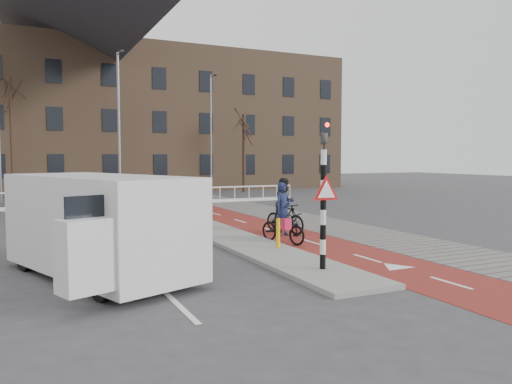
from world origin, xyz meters
name	(u,v)px	position (x,y,z in m)	size (l,w,h in m)	color
ground	(302,257)	(0.00, 0.00, 0.00)	(120.00, 120.00, 0.00)	#38383A
bike_lane	(223,216)	(1.50, 10.00, 0.01)	(2.50, 60.00, 0.01)	maroon
sidewalk	(275,213)	(4.30, 10.00, 0.01)	(3.00, 60.00, 0.01)	slate
curb_island	(227,236)	(-0.70, 4.00, 0.06)	(1.80, 16.00, 0.12)	gray
traffic_signal	(324,192)	(-0.60, -2.02, 1.99)	(0.80, 0.80, 3.68)	black
bollard	(278,233)	(-0.28, 0.95, 0.56)	(0.12, 0.12, 0.89)	yellow
cyclist_near	(283,223)	(0.55, 2.19, 0.68)	(1.21, 2.03, 1.99)	black
cyclist_far	(285,211)	(1.57, 3.96, 0.86)	(1.07, 2.00, 2.05)	black
van	(99,224)	(-5.54, -0.02, 1.26)	(4.05, 5.99, 2.39)	silver
railing	(67,203)	(-5.00, 17.00, 0.31)	(28.00, 0.10, 0.99)	silver
townhouse_row	(76,97)	(-3.00, 32.00, 7.81)	(46.00, 10.00, 15.90)	#7F6047
tree_mid	(12,138)	(-7.75, 25.90, 4.12)	(0.23, 0.23, 8.24)	black
tree_right	(244,154)	(9.01, 24.67, 3.11)	(0.26, 0.26, 6.22)	black
streetlight_near	(119,134)	(-2.80, 12.93, 3.94)	(0.12, 0.12, 7.88)	slate
streetlight_right	(211,136)	(5.42, 22.47, 4.39)	(0.12, 0.12, 8.78)	slate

